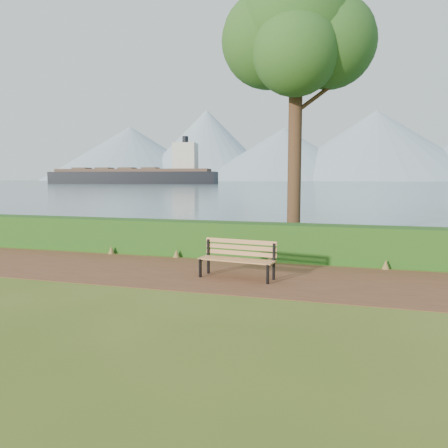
% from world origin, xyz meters
% --- Properties ---
extents(ground, '(140.00, 140.00, 0.00)m').
position_xyz_m(ground, '(0.00, 0.00, 0.00)').
color(ground, '#425919').
rests_on(ground, ground).
extents(path, '(40.00, 3.40, 0.01)m').
position_xyz_m(path, '(0.00, 0.30, 0.01)').
color(path, brown).
rests_on(path, ground).
extents(hedge, '(32.00, 0.85, 1.00)m').
position_xyz_m(hedge, '(0.00, 2.60, 0.50)').
color(hedge, '#194914').
rests_on(hedge, ground).
extents(water, '(700.00, 510.00, 0.00)m').
position_xyz_m(water, '(0.00, 260.00, 0.01)').
color(water, '#486074').
rests_on(water, ground).
extents(mountains, '(585.00, 190.00, 70.00)m').
position_xyz_m(mountains, '(-9.17, 406.05, 27.70)').
color(mountains, '#8199AD').
rests_on(mountains, ground).
extents(bench, '(1.77, 0.72, 0.86)m').
position_xyz_m(bench, '(1.23, 0.10, 0.50)').
color(bench, black).
rests_on(bench, ground).
extents(tree, '(4.67, 3.91, 8.98)m').
position_xyz_m(tree, '(1.87, 4.45, 6.68)').
color(tree, '#3B2318').
rests_on(tree, ground).
extents(cargo_ship, '(67.11, 20.04, 20.13)m').
position_xyz_m(cargo_ship, '(-77.76, 145.89, 3.00)').
color(cargo_ship, black).
rests_on(cargo_ship, ground).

